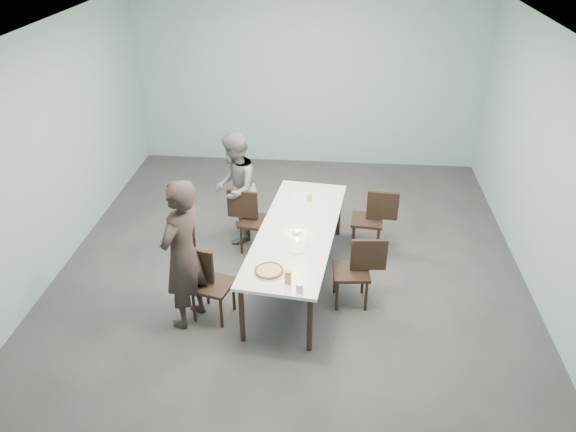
# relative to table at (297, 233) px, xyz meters

# --- Properties ---
(ground) EXTENTS (7.00, 7.00, 0.00)m
(ground) POSITION_rel_table_xyz_m (-0.10, 0.24, -0.69)
(ground) COLOR #333335
(ground) RESTS_ON ground
(room_shell) EXTENTS (6.02, 7.02, 3.01)m
(room_shell) POSITION_rel_table_xyz_m (-0.10, 0.24, 1.33)
(room_shell) COLOR #8FAFB3
(room_shell) RESTS_ON ground
(table) EXTENTS (1.19, 2.69, 0.75)m
(table) POSITION_rel_table_xyz_m (0.00, 0.00, 0.00)
(table) COLOR white
(table) RESTS_ON ground
(chair_near_left) EXTENTS (0.65, 0.51, 0.87)m
(chair_near_left) POSITION_rel_table_xyz_m (-0.98, -0.75, -0.19)
(chair_near_left) COLOR black
(chair_near_left) RESTS_ON ground
(chair_far_left) EXTENTS (0.64, 0.48, 0.87)m
(chair_far_left) POSITION_rel_table_xyz_m (-0.68, 0.71, -0.19)
(chair_far_left) COLOR black
(chair_far_left) RESTS_ON ground
(chair_near_right) EXTENTS (0.63, 0.45, 0.87)m
(chair_near_right) POSITION_rel_table_xyz_m (0.75, -0.37, -0.19)
(chair_near_right) COLOR black
(chair_near_right) RESTS_ON ground
(chair_far_right) EXTENTS (0.63, 0.45, 0.87)m
(chair_far_right) POSITION_rel_table_xyz_m (0.97, 0.86, -0.19)
(chair_far_right) COLOR black
(chair_far_right) RESTS_ON ground
(diner_near) EXTENTS (0.63, 0.76, 1.78)m
(diner_near) POSITION_rel_table_xyz_m (-1.18, -0.87, 0.20)
(diner_near) COLOR black
(diner_near) RESTS_ON ground
(diner_far) EXTENTS (0.62, 0.78, 1.57)m
(diner_far) POSITION_rel_table_xyz_m (-0.92, 0.96, 0.09)
(diner_far) COLOR slate
(diner_far) RESTS_ON ground
(pizza) EXTENTS (0.34, 0.34, 0.04)m
(pizza) POSITION_rel_table_xyz_m (-0.24, -0.92, 0.08)
(pizza) COLOR white
(pizza) RESTS_ON table
(side_plate) EXTENTS (0.18, 0.18, 0.01)m
(side_plate) POSITION_rel_table_xyz_m (0.03, -0.46, 0.06)
(side_plate) COLOR white
(side_plate) RESTS_ON table
(beer_glass) EXTENTS (0.08, 0.08, 0.15)m
(beer_glass) POSITION_rel_table_xyz_m (-0.02, -1.08, 0.13)
(beer_glass) COLOR gold
(beer_glass) RESTS_ON table
(water_tumbler) EXTENTS (0.08, 0.08, 0.09)m
(water_tumbler) POSITION_rel_table_xyz_m (0.12, -1.22, 0.10)
(water_tumbler) COLOR silver
(water_tumbler) RESTS_ON table
(tealight) EXTENTS (0.06, 0.06, 0.05)m
(tealight) POSITION_rel_table_xyz_m (0.01, -0.10, 0.08)
(tealight) COLOR silver
(tealight) RESTS_ON table
(amber_tumbler) EXTENTS (0.07, 0.07, 0.08)m
(amber_tumbler) POSITION_rel_table_xyz_m (0.10, 0.76, 0.10)
(amber_tumbler) COLOR gold
(amber_tumbler) RESTS_ON table
(menu) EXTENTS (0.32, 0.25, 0.01)m
(menu) POSITION_rel_table_xyz_m (0.02, 0.87, 0.06)
(menu) COLOR silver
(menu) RESTS_ON table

